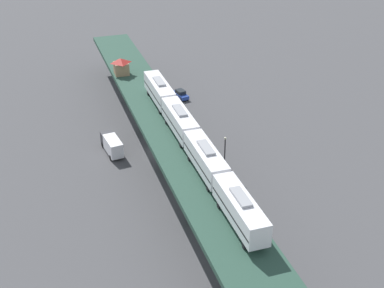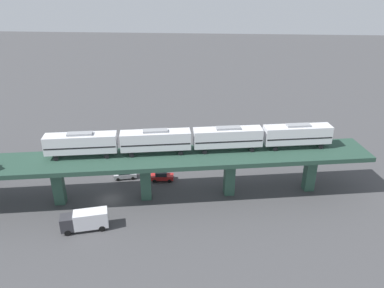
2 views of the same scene
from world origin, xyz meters
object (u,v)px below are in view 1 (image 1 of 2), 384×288
street_car_silver (202,148)px  delivery_truck (112,144)px  subway_train (192,138)px  street_lamp (225,152)px  street_car_red (208,170)px  street_car_blue (181,94)px  signal_hut (121,66)px

street_car_silver → delivery_truck: delivery_truck is taller
subway_train → street_car_silver: (-3.88, -13.48, -9.76)m
street_car_silver → street_lamp: (-2.64, 7.19, 3.17)m
delivery_truck → street_car_red: bearing=148.8°
subway_train → street_car_blue: 39.44m
street_car_blue → street_car_silver: same height
delivery_truck → street_lamp: 21.37m
signal_hut → street_car_blue: bearing=-161.3°
subway_train → signal_hut: 35.16m
subway_train → street_car_silver: bearing=-106.1°
signal_hut → delivery_truck: 19.91m
subway_train → street_car_silver: size_ratio=10.54×
signal_hut → delivery_truck: bearing=81.3°
signal_hut → street_car_red: signal_hut is taller
subway_train → signal_hut: subway_train is taller
subway_train → street_car_blue: (-3.02, -38.09, -9.76)m
street_car_blue → delivery_truck: 27.09m
street_car_blue → street_car_silver: 24.63m
subway_train → signal_hut: bearing=-74.0°
subway_train → delivery_truck: size_ratio=6.57×
street_car_silver → signal_hut: bearing=-56.2°
street_car_silver → street_lamp: street_lamp is taller
street_car_red → street_lamp: street_lamp is taller
street_car_silver → street_lamp: bearing=110.2°
subway_train → street_car_silver: subway_train is taller
street_car_red → delivery_truck: delivery_truck is taller
delivery_truck → street_car_blue: bearing=-124.8°
subway_train → delivery_truck: 22.05m
delivery_truck → signal_hut: bearing=-98.7°
signal_hut → street_lamp: signal_hut is taller
subway_train → street_car_silver: 17.09m
street_car_silver → delivery_truck: size_ratio=0.62×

